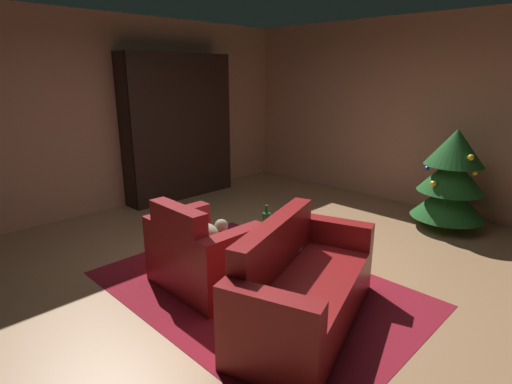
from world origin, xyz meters
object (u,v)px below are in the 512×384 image
object	(u,v)px
armchair_red	(202,256)
decorated_tree	(451,178)
bottle_on_table	(266,223)
coffee_table	(271,247)
couch_red	(302,289)
book_stack_on_table	(276,237)
bookshelf_unit	(185,127)

from	to	relation	value
armchair_red	decorated_tree	bearing A→B (deg)	71.43
bottle_on_table	coffee_table	bearing A→B (deg)	-31.86
decorated_tree	couch_red	bearing A→B (deg)	-90.61
book_stack_on_table	bottle_on_table	size ratio (longest dim) A/B	0.70
book_stack_on_table	decorated_tree	world-z (taller)	decorated_tree
bookshelf_unit	bottle_on_table	world-z (taller)	bookshelf_unit
coffee_table	bottle_on_table	size ratio (longest dim) A/B	1.99
bookshelf_unit	book_stack_on_table	xyz separation A→B (m)	(3.10, -1.22, -0.63)
bookshelf_unit	decorated_tree	distance (m)	4.00
coffee_table	bottle_on_table	distance (m)	0.24
couch_red	bottle_on_table	world-z (taller)	couch_red
couch_red	decorated_tree	size ratio (longest dim) A/B	1.35
coffee_table	decorated_tree	world-z (taller)	decorated_tree
armchair_red	bookshelf_unit	bearing A→B (deg)	146.53
couch_red	bottle_on_table	size ratio (longest dim) A/B	5.78
coffee_table	decorated_tree	bearing A→B (deg)	77.76
bottle_on_table	book_stack_on_table	bearing A→B (deg)	-10.95
coffee_table	bookshelf_unit	bearing A→B (deg)	157.53
book_stack_on_table	coffee_table	bearing A→B (deg)	-104.36
bookshelf_unit	armchair_red	size ratio (longest dim) A/B	2.26
bookshelf_unit	armchair_red	world-z (taller)	bookshelf_unit
bookshelf_unit	couch_red	world-z (taller)	bookshelf_unit
coffee_table	bottle_on_table	world-z (taller)	bottle_on_table
couch_red	coffee_table	distance (m)	0.63
bookshelf_unit	bottle_on_table	bearing A→B (deg)	-21.97
bookshelf_unit	decorated_tree	xyz separation A→B (m)	(3.68, 1.50, -0.45)
couch_red	coffee_table	xyz separation A→B (m)	(-0.57, 0.25, 0.11)
armchair_red	decorated_tree	world-z (taller)	decorated_tree
book_stack_on_table	decorated_tree	size ratio (longest dim) A/B	0.16
armchair_red	bottle_on_table	xyz separation A→B (m)	(0.34, 0.53, 0.27)
armchair_red	decorated_tree	size ratio (longest dim) A/B	0.76
armchair_red	book_stack_on_table	world-z (taller)	armchair_red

